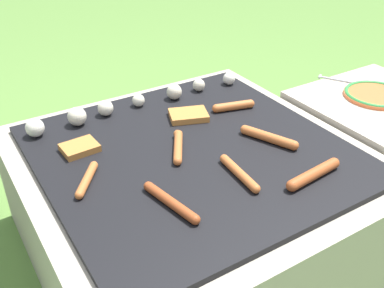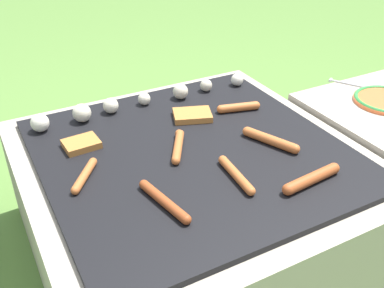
{
  "view_description": "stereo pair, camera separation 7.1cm",
  "coord_description": "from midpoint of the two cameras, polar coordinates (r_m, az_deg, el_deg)",
  "views": [
    {
      "loc": [
        -0.58,
        -0.93,
        1.07
      ],
      "look_at": [
        0.0,
        0.0,
        0.4
      ],
      "focal_mm": 42.0,
      "sensor_mm": 36.0,
      "label": 1
    },
    {
      "loc": [
        -0.52,
        -0.96,
        1.07
      ],
      "look_at": [
        0.0,
        0.0,
        0.4
      ],
      "focal_mm": 42.0,
      "sensor_mm": 36.0,
      "label": 2
    }
  ],
  "objects": [
    {
      "name": "ground_plane",
      "position": [
        1.53,
        -1.36,
        -12.81
      ],
      "size": [
        14.0,
        14.0,
        0.0
      ],
      "primitive_type": "plane",
      "color": "#567F38"
    },
    {
      "name": "grill",
      "position": [
        1.41,
        -1.45,
        -7.36
      ],
      "size": [
        0.95,
        0.95,
        0.38
      ],
      "color": "#A89E8C",
      "rests_on": "ground_plane"
    },
    {
      "name": "side_ledge",
      "position": [
        1.79,
        20.46,
        -0.06
      ],
      "size": [
        0.51,
        0.46,
        0.38
      ],
      "color": "#A89E8C",
      "rests_on": "ground_plane"
    },
    {
      "name": "sausage_front_right",
      "position": [
        1.2,
        13.57,
        -3.75
      ],
      "size": [
        0.2,
        0.05,
        0.03
      ],
      "color": "#A34C23",
      "rests_on": "grill"
    },
    {
      "name": "sausage_mid_left",
      "position": [
        1.09,
        -4.61,
        -7.4
      ],
      "size": [
        0.06,
        0.19,
        0.02
      ],
      "color": "#93421E",
      "rests_on": "grill"
    },
    {
      "name": "sausage_mid_right",
      "position": [
        1.18,
        4.31,
        -3.72
      ],
      "size": [
        0.04,
        0.18,
        0.02
      ],
      "color": "#B7602D",
      "rests_on": "grill"
    },
    {
      "name": "sausage_back_right",
      "position": [
        1.29,
        -3.36,
        -0.37
      ],
      "size": [
        0.1,
        0.15,
        0.02
      ],
      "color": "#B7602D",
      "rests_on": "grill"
    },
    {
      "name": "sausage_front_left",
      "position": [
        1.2,
        -14.87,
        -4.4
      ],
      "size": [
        0.1,
        0.13,
        0.02
      ],
      "color": "#B7602D",
      "rests_on": "grill"
    },
    {
      "name": "sausage_front_center",
      "position": [
        1.51,
        3.96,
        4.82
      ],
      "size": [
        0.15,
        0.06,
        0.03
      ],
      "color": "#B7602D",
      "rests_on": "grill"
    },
    {
      "name": "sausage_back_left",
      "position": [
        1.34,
        8.24,
        0.82
      ],
      "size": [
        0.09,
        0.18,
        0.03
      ],
      "color": "#B7602D",
      "rests_on": "grill"
    },
    {
      "name": "bread_slice_left",
      "position": [
        1.46,
        -1.84,
        3.65
      ],
      "size": [
        0.14,
        0.12,
        0.02
      ],
      "color": "#B27033",
      "rests_on": "grill"
    },
    {
      "name": "bread_slice_right",
      "position": [
        1.34,
        -15.56,
        -0.49
      ],
      "size": [
        0.1,
        0.08,
        0.02
      ],
      "color": "#B27033",
      "rests_on": "grill"
    },
    {
      "name": "mushroom_row",
      "position": [
        1.52,
        -9.77,
        5.01
      ],
      "size": [
        0.77,
        0.07,
        0.06
      ],
      "color": "silver",
      "rests_on": "grill"
    },
    {
      "name": "plate_colorful",
      "position": [
        1.72,
        21.22,
        5.85
      ],
      "size": [
        0.22,
        0.22,
        0.02
      ],
      "color": "orange",
      "rests_on": "side_ledge"
    },
    {
      "name": "fork_utensil",
      "position": [
        1.81,
        17.53,
        7.67
      ],
      "size": [
        0.12,
        0.18,
        0.01
      ],
      "color": "silver",
      "rests_on": "side_ledge"
    }
  ]
}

